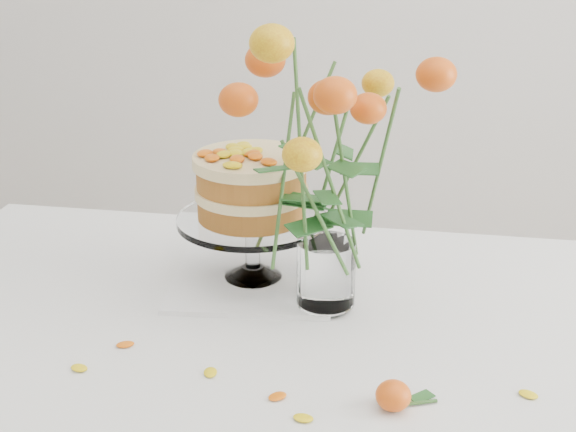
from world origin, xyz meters
name	(u,v)px	position (x,y,z in m)	size (l,w,h in m)	color
table	(308,392)	(0.00, 0.00, 0.67)	(1.43, 0.93, 0.76)	tan
napkin	(253,278)	(-0.12, 0.19, 0.76)	(0.27, 0.27, 0.01)	white
cake_stand	(252,193)	(-0.12, 0.19, 0.91)	(0.25, 0.25, 0.22)	white
rose_vase	(328,145)	(0.01, 0.11, 1.02)	(0.35, 0.35, 0.45)	white
loose_rose_far	(394,396)	(0.13, -0.14, 0.78)	(0.08, 0.05, 0.04)	#E3530B
stray_petal_a	(210,373)	(-0.12, -0.10, 0.76)	(0.03, 0.02, 0.00)	yellow
stray_petal_b	(277,397)	(-0.02, -0.14, 0.76)	(0.03, 0.02, 0.00)	yellow
stray_petal_c	(303,418)	(0.02, -0.18, 0.76)	(0.03, 0.02, 0.00)	yellow
stray_petal_d	(125,345)	(-0.26, -0.05, 0.76)	(0.03, 0.02, 0.00)	yellow
stray_petal_e	(79,368)	(-0.30, -0.12, 0.76)	(0.03, 0.02, 0.00)	yellow
stray_petal_f	(528,395)	(0.30, -0.08, 0.76)	(0.03, 0.02, 0.00)	yellow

